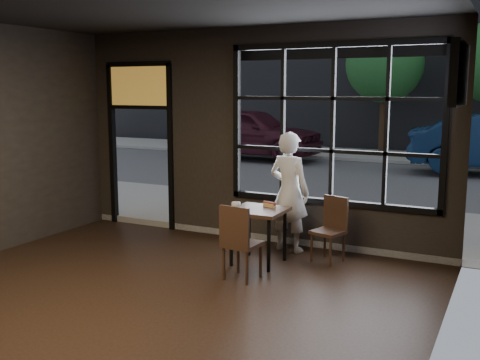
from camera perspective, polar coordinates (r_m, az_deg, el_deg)
The scene contains 14 objects.
floor at distance 5.91m, azimuth -13.53°, elevation -14.03°, with size 6.00×7.00×0.02m, color black.
wall_right at distance 4.21m, azimuth 18.58°, elevation -0.80°, with size 0.04×7.00×3.20m, color black.
window_frame at distance 7.99m, azimuth 9.39°, elevation 5.54°, with size 3.06×0.12×2.28m, color black.
stained_transom at distance 9.49m, azimuth -10.19°, elevation 9.41°, with size 1.20×0.06×0.70m, color orange.
street_asphalt at distance 28.44m, azimuth 19.32°, elevation 4.05°, with size 60.00×41.00×0.04m, color #545456.
cafe_table at distance 7.47m, azimuth 1.88°, elevation -5.70°, with size 0.69×0.69×0.75m, color #311E14.
chair_near at distance 6.85m, azimuth 0.24°, elevation -6.27°, with size 0.40×0.40×0.93m, color #311E14.
chair_window at distance 7.61m, azimuth 8.93°, elevation -5.03°, with size 0.38×0.38×0.87m, color #311E14.
man at distance 7.99m, azimuth 5.02°, elevation -1.20°, with size 0.62×0.41×1.71m, color silver.
hotdog at distance 7.50m, azimuth 3.01°, elevation -2.53°, with size 0.20×0.08×0.06m, color tan, non-canonical shape.
cup at distance 7.35m, azimuth -0.40°, elevation -2.61°, with size 0.12×0.12×0.10m, color silver.
tv at distance 6.56m, azimuth 21.40°, elevation 10.00°, with size 0.13×1.17×0.68m, color black.
maroon_car at distance 18.42m, azimuth 1.06°, elevation 4.91°, with size 1.90×4.73×1.61m, color #411622.
tree_left at distance 19.78m, azimuth 14.49°, elevation 11.32°, with size 2.59×2.59×4.42m.
Camera 1 is at (3.56, -4.12, 2.30)m, focal length 42.00 mm.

